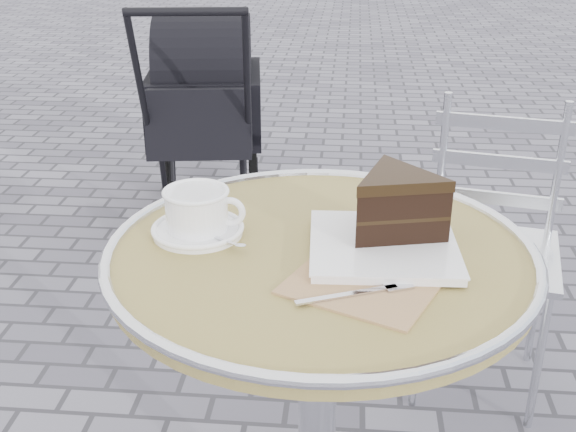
# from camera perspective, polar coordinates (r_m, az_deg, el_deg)

# --- Properties ---
(cafe_table) EXTENTS (0.72, 0.72, 0.74)m
(cafe_table) POSITION_cam_1_polar(r_m,az_deg,el_deg) (1.28, 2.46, -9.21)
(cafe_table) COLOR silver
(cafe_table) RESTS_ON ground
(cappuccino_set) EXTENTS (0.17, 0.15, 0.08)m
(cappuccino_set) POSITION_cam_1_polar(r_m,az_deg,el_deg) (1.24, -7.12, 0.11)
(cappuccino_set) COLOR white
(cappuccino_set) RESTS_ON cafe_table
(cake_plate_set) EXTENTS (0.30, 0.38, 0.13)m
(cake_plate_set) POSITION_cam_1_polar(r_m,az_deg,el_deg) (1.19, 8.32, 0.15)
(cake_plate_set) COLOR #A77D5B
(cake_plate_set) RESTS_ON cafe_table
(bistro_chair) EXTENTS (0.42, 0.42, 0.79)m
(bistro_chair) POSITION_cam_1_polar(r_m,az_deg,el_deg) (1.99, 15.90, 0.21)
(bistro_chair) COLOR silver
(bistro_chair) RESTS_ON ground
(baby_stroller) EXTENTS (0.52, 0.95, 0.94)m
(baby_stroller) POSITION_cam_1_polar(r_m,az_deg,el_deg) (2.97, -6.60, 7.71)
(baby_stroller) COLOR black
(baby_stroller) RESTS_ON ground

